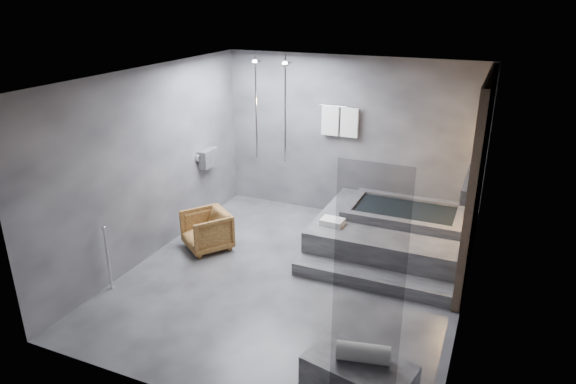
% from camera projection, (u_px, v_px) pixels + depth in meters
% --- Properties ---
extents(room, '(5.00, 5.04, 2.82)m').
position_uv_depth(room, '(328.00, 159.00, 6.63)').
color(room, '#2E2E30').
rests_on(room, ground).
extents(tub_deck, '(2.20, 2.00, 0.50)m').
position_uv_depth(tub_deck, '(391.00, 234.00, 7.96)').
color(tub_deck, '#333335').
rests_on(tub_deck, ground).
extents(tub_step, '(2.20, 0.36, 0.18)m').
position_uv_depth(tub_step, '(371.00, 279.00, 7.00)').
color(tub_step, '#333335').
rests_on(tub_step, ground).
extents(concrete_bench, '(1.12, 0.77, 0.46)m').
position_uv_depth(concrete_bench, '(358.00, 381.00, 4.97)').
color(concrete_bench, '#37373A').
rests_on(concrete_bench, ground).
extents(driftwood_chair, '(0.92, 0.92, 0.61)m').
position_uv_depth(driftwood_chair, '(207.00, 230.00, 7.94)').
color(driftwood_chair, '#4E2F13').
rests_on(driftwood_chair, ground).
extents(rolled_towel, '(0.54, 0.28, 0.18)m').
position_uv_depth(rolled_towel, '(363.00, 353.00, 4.86)').
color(rolled_towel, white).
rests_on(rolled_towel, concrete_bench).
extents(deck_towel, '(0.35, 0.26, 0.09)m').
position_uv_depth(deck_towel, '(332.00, 222.00, 7.67)').
color(deck_towel, white).
rests_on(deck_towel, tub_deck).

